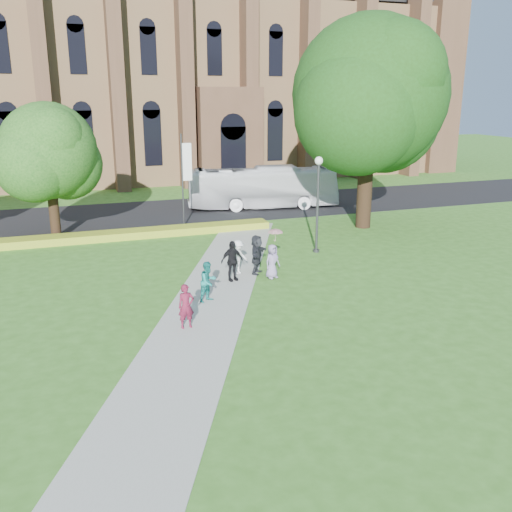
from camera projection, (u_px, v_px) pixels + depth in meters
name	position (u px, v px, depth m)	size (l,w,h in m)	color
ground	(218.00, 309.00, 23.25)	(160.00, 160.00, 0.00)	#376A1F
road	(142.00, 214.00, 41.36)	(160.00, 10.00, 0.02)	black
footpath	(211.00, 300.00, 24.15)	(3.20, 30.00, 0.04)	#B2B2A8
flower_hedge	(126.00, 234.00, 34.50)	(18.00, 1.40, 0.45)	yellow
cathedral	(203.00, 47.00, 58.87)	(52.60, 18.25, 28.00)	brown
streetlamp	(318.00, 193.00, 30.64)	(0.44, 0.44, 5.24)	#38383D
large_tree	(370.00, 95.00, 35.09)	(9.60, 9.60, 13.20)	#332114
street_tree_1	(48.00, 151.00, 33.01)	(5.60, 5.60, 8.05)	#332114
banner_pole_0	(184.00, 175.00, 36.76)	(0.70, 0.10, 6.00)	#38383D
tour_coach	(263.00, 188.00, 43.01)	(2.64, 11.27, 3.14)	white
pedestrian_0	(186.00, 306.00, 21.08)	(0.61, 0.40, 1.68)	maroon
pedestrian_1	(208.00, 282.00, 23.78)	(0.84, 0.65, 1.72)	#187B75
pedestrian_2	(238.00, 257.00, 27.46)	(1.07, 0.61, 1.65)	white
pedestrian_3	(232.00, 261.00, 26.39)	(1.11, 0.46, 1.90)	black
pedestrian_4	(272.00, 261.00, 26.79)	(0.80, 0.52, 1.63)	gray
pedestrian_5	(257.00, 254.00, 27.44)	(1.77, 0.56, 1.91)	#24252B
parasol	(275.00, 237.00, 26.63)	(0.71, 0.71, 0.62)	#D09892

